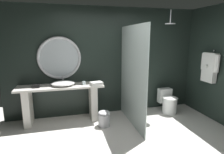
% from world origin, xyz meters
% --- Properties ---
extents(ground_plane, '(5.76, 5.76, 0.00)m').
position_xyz_m(ground_plane, '(0.00, 0.00, 0.00)').
color(ground_plane, silver).
extents(back_wall_panel, '(4.80, 0.10, 2.60)m').
position_xyz_m(back_wall_panel, '(0.00, 1.90, 1.30)').
color(back_wall_panel, '#1E2823').
rests_on(back_wall_panel, ground_plane).
extents(side_wall_right, '(0.10, 2.47, 2.60)m').
position_xyz_m(side_wall_right, '(2.35, 0.76, 1.30)').
color(side_wall_right, '#1E2823').
rests_on(side_wall_right, ground_plane).
extents(vanity_counter, '(1.87, 0.52, 0.84)m').
position_xyz_m(vanity_counter, '(-1.11, 1.57, 0.52)').
color(vanity_counter, silver).
rests_on(vanity_counter, ground_plane).
extents(vessel_sink, '(0.51, 0.42, 0.19)m').
position_xyz_m(vessel_sink, '(-1.06, 1.56, 0.89)').
color(vessel_sink, white).
rests_on(vessel_sink, vanity_counter).
extents(tumbler_cup, '(0.08, 0.08, 0.08)m').
position_xyz_m(tumbler_cup, '(-0.61, 1.52, 0.88)').
color(tumbler_cup, silver).
rests_on(tumbler_cup, vanity_counter).
extents(tissue_box, '(0.13, 0.13, 0.07)m').
position_xyz_m(tissue_box, '(-1.61, 1.54, 0.88)').
color(tissue_box, black).
rests_on(tissue_box, vanity_counter).
extents(round_wall_mirror, '(0.97, 0.06, 0.97)m').
position_xyz_m(round_wall_mirror, '(-1.11, 1.81, 1.43)').
color(round_wall_mirror, silver).
extents(shower_glass_panel, '(0.02, 1.52, 2.14)m').
position_xyz_m(shower_glass_panel, '(0.39, 1.09, 1.07)').
color(shower_glass_panel, silver).
rests_on(shower_glass_panel, ground_plane).
extents(rain_shower_head, '(0.23, 0.23, 0.32)m').
position_xyz_m(rain_shower_head, '(1.36, 1.34, 2.21)').
color(rain_shower_head, silver).
extents(hanging_bathrobe, '(0.20, 0.51, 0.74)m').
position_xyz_m(hanging_bathrobe, '(2.21, 0.95, 1.24)').
color(hanging_bathrobe, silver).
extents(toilet, '(0.38, 0.56, 0.57)m').
position_xyz_m(toilet, '(1.53, 1.47, 0.26)').
color(toilet, white).
rests_on(toilet, ground_plane).
extents(waste_bin, '(0.26, 0.26, 0.34)m').
position_xyz_m(waste_bin, '(-0.23, 1.10, 0.17)').
color(waste_bin, silver).
rests_on(waste_bin, ground_plane).
extents(folded_hand_towel, '(0.29, 0.24, 0.07)m').
position_xyz_m(folded_hand_towel, '(-0.34, 1.41, 0.88)').
color(folded_hand_towel, white).
rests_on(folded_hand_towel, vanity_counter).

